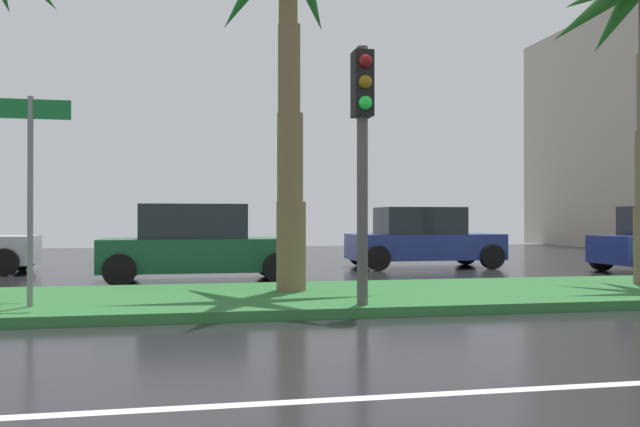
{
  "coord_description": "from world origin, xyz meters",
  "views": [
    {
      "loc": [
        0.81,
        -3.04,
        1.41
      ],
      "look_at": [
        3.51,
        10.43,
        1.51
      ],
      "focal_mm": 37.4,
      "sensor_mm": 36.0,
      "label": 1
    }
  ],
  "objects_px": {
    "traffic_signal_median_right": "(363,127)",
    "car_in_traffic_third": "(198,244)",
    "street_name_sign": "(30,171)",
    "car_in_traffic_fourth": "(423,239)"
  },
  "relations": [
    {
      "from": "street_name_sign",
      "to": "traffic_signal_median_right",
      "type": "bearing_deg",
      "value": -8.85
    },
    {
      "from": "car_in_traffic_third",
      "to": "car_in_traffic_fourth",
      "type": "bearing_deg",
      "value": 24.89
    },
    {
      "from": "street_name_sign",
      "to": "car_in_traffic_fourth",
      "type": "bearing_deg",
      "value": 42.14
    },
    {
      "from": "street_name_sign",
      "to": "car_in_traffic_third",
      "type": "distance_m",
      "value": 5.71
    },
    {
      "from": "street_name_sign",
      "to": "car_in_traffic_fourth",
      "type": "xyz_separation_m",
      "value": [
        8.81,
        7.98,
        -1.25
      ]
    },
    {
      "from": "traffic_signal_median_right",
      "to": "car_in_traffic_fourth",
      "type": "height_order",
      "value": "traffic_signal_median_right"
    },
    {
      "from": "street_name_sign",
      "to": "car_in_traffic_fourth",
      "type": "height_order",
      "value": "street_name_sign"
    },
    {
      "from": "traffic_signal_median_right",
      "to": "car_in_traffic_fourth",
      "type": "relative_size",
      "value": 0.88
    },
    {
      "from": "traffic_signal_median_right",
      "to": "car_in_traffic_third",
      "type": "relative_size",
      "value": 0.88
    },
    {
      "from": "traffic_signal_median_right",
      "to": "car_in_traffic_third",
      "type": "xyz_separation_m",
      "value": [
        -2.27,
        5.75,
        -1.92
      ]
    }
  ]
}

